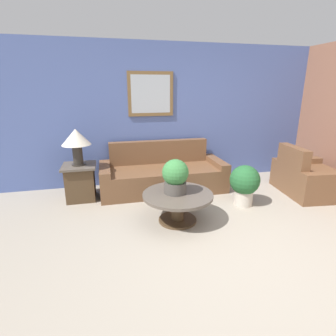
{
  "coord_description": "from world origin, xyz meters",
  "views": [
    {
      "loc": [
        -1.4,
        -2.28,
        1.8
      ],
      "look_at": [
        -0.47,
        1.62,
        0.57
      ],
      "focal_mm": 28.0,
      "sensor_mm": 36.0,
      "label": 1
    }
  ],
  "objects_px": {
    "armchair": "(309,179)",
    "coffee_table": "(178,201)",
    "side_table": "(81,182)",
    "potted_plant_on_table": "(175,176)",
    "potted_plant_floor": "(245,183)",
    "table_lamp": "(76,140)",
    "couch_main": "(163,175)"
  },
  "relations": [
    {
      "from": "armchair",
      "to": "coffee_table",
      "type": "bearing_deg",
      "value": 106.93
    },
    {
      "from": "side_table",
      "to": "potted_plant_on_table",
      "type": "xyz_separation_m",
      "value": [
        1.34,
        -1.09,
        0.35
      ]
    },
    {
      "from": "armchair",
      "to": "potted_plant_floor",
      "type": "bearing_deg",
      "value": 104.19
    },
    {
      "from": "armchair",
      "to": "side_table",
      "type": "relative_size",
      "value": 2.0
    },
    {
      "from": "coffee_table",
      "to": "table_lamp",
      "type": "distance_m",
      "value": 1.91
    },
    {
      "from": "armchair",
      "to": "coffee_table",
      "type": "relative_size",
      "value": 1.23
    },
    {
      "from": "couch_main",
      "to": "potted_plant_on_table",
      "type": "bearing_deg",
      "value": -94.0
    },
    {
      "from": "couch_main",
      "to": "armchair",
      "type": "bearing_deg",
      "value": -17.59
    },
    {
      "from": "potted_plant_floor",
      "to": "armchair",
      "type": "bearing_deg",
      "value": 7.68
    },
    {
      "from": "armchair",
      "to": "side_table",
      "type": "xyz_separation_m",
      "value": [
        -3.9,
        0.66,
        0.04
      ]
    },
    {
      "from": "side_table",
      "to": "potted_plant_floor",
      "type": "height_order",
      "value": "potted_plant_floor"
    },
    {
      "from": "coffee_table",
      "to": "side_table",
      "type": "distance_m",
      "value": 1.77
    },
    {
      "from": "table_lamp",
      "to": "coffee_table",
      "type": "bearing_deg",
      "value": -39.34
    },
    {
      "from": "potted_plant_floor",
      "to": "coffee_table",
      "type": "bearing_deg",
      "value": -166.44
    },
    {
      "from": "side_table",
      "to": "potted_plant_floor",
      "type": "bearing_deg",
      "value": -18.34
    },
    {
      "from": "potted_plant_on_table",
      "to": "couch_main",
      "type": "bearing_deg",
      "value": 86.0
    },
    {
      "from": "couch_main",
      "to": "potted_plant_on_table",
      "type": "height_order",
      "value": "potted_plant_on_table"
    },
    {
      "from": "coffee_table",
      "to": "side_table",
      "type": "relative_size",
      "value": 1.63
    },
    {
      "from": "couch_main",
      "to": "potted_plant_floor",
      "type": "height_order",
      "value": "couch_main"
    },
    {
      "from": "potted_plant_on_table",
      "to": "side_table",
      "type": "bearing_deg",
      "value": 140.94
    },
    {
      "from": "potted_plant_on_table",
      "to": "potted_plant_floor",
      "type": "height_order",
      "value": "potted_plant_on_table"
    },
    {
      "from": "table_lamp",
      "to": "potted_plant_floor",
      "type": "height_order",
      "value": "table_lamp"
    },
    {
      "from": "couch_main",
      "to": "armchair",
      "type": "height_order",
      "value": "same"
    },
    {
      "from": "coffee_table",
      "to": "table_lamp",
      "type": "xyz_separation_m",
      "value": [
        -1.37,
        1.12,
        0.71
      ]
    },
    {
      "from": "table_lamp",
      "to": "potted_plant_on_table",
      "type": "distance_m",
      "value": 1.77
    },
    {
      "from": "couch_main",
      "to": "coffee_table",
      "type": "xyz_separation_m",
      "value": [
        -0.06,
        -1.25,
        0.03
      ]
    },
    {
      "from": "armchair",
      "to": "table_lamp",
      "type": "height_order",
      "value": "table_lamp"
    },
    {
      "from": "coffee_table",
      "to": "potted_plant_on_table",
      "type": "distance_m",
      "value": 0.36
    },
    {
      "from": "potted_plant_on_table",
      "to": "potted_plant_floor",
      "type": "relative_size",
      "value": 0.73
    },
    {
      "from": "armchair",
      "to": "potted_plant_floor",
      "type": "distance_m",
      "value": 1.38
    },
    {
      "from": "side_table",
      "to": "potted_plant_on_table",
      "type": "relative_size",
      "value": 1.26
    },
    {
      "from": "armchair",
      "to": "coffee_table",
      "type": "height_order",
      "value": "armchair"
    }
  ]
}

